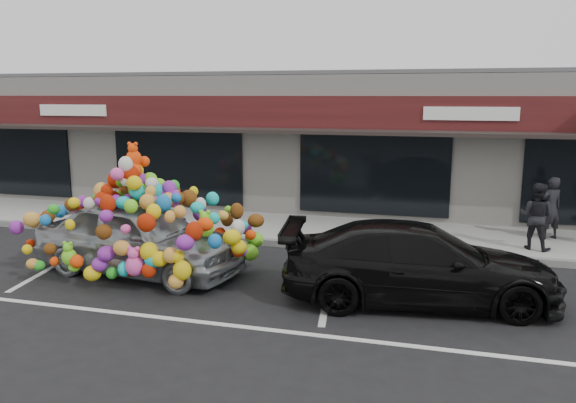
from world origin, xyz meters
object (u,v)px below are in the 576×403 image
(black_sedan, at_px, (419,264))
(pedestrian_b, at_px, (536,216))
(pedestrian_a, at_px, (551,208))
(toy_car, at_px, (139,229))

(black_sedan, xyz_separation_m, pedestrian_b, (2.44, 3.72, 0.22))
(pedestrian_a, xyz_separation_m, pedestrian_b, (-0.49, -1.11, 0.00))
(toy_car, height_order, pedestrian_a, toy_car)
(toy_car, relative_size, pedestrian_a, 3.24)
(black_sedan, distance_m, pedestrian_b, 4.46)
(toy_car, relative_size, black_sedan, 1.03)
(black_sedan, height_order, pedestrian_a, pedestrian_a)
(pedestrian_b, bearing_deg, black_sedan, 80.44)
(pedestrian_b, bearing_deg, pedestrian_a, -90.31)
(pedestrian_a, bearing_deg, toy_car, -0.77)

